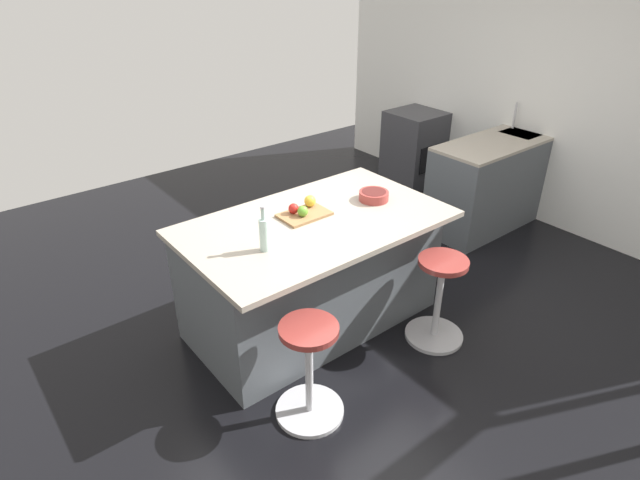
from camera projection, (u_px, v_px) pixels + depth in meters
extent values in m
plane|color=black|center=(330.00, 302.00, 4.44)|extent=(7.33, 7.33, 0.00)
cube|color=silver|center=(547.00, 86.00, 5.29)|extent=(0.12, 5.57, 2.79)
cube|color=#4C5156|center=(504.00, 179.00, 5.62)|extent=(1.89, 0.60, 0.90)
cube|color=#9E9384|center=(512.00, 137.00, 5.39)|extent=(1.89, 0.60, 0.03)
cube|color=#38383D|center=(524.00, 137.00, 5.54)|extent=(0.44, 0.36, 0.12)
cylinder|color=#B7B7BC|center=(515.00, 115.00, 5.54)|extent=(0.02, 0.02, 0.28)
cube|color=#38383D|center=(414.00, 148.00, 6.50)|extent=(0.60, 0.60, 0.90)
cube|color=black|center=(433.00, 158.00, 6.31)|extent=(0.44, 0.01, 0.32)
cube|color=#4C5156|center=(312.00, 274.00, 4.01)|extent=(1.85, 0.94, 0.88)
cube|color=#9E9384|center=(316.00, 223.00, 3.75)|extent=(1.91, 1.14, 0.04)
cylinder|color=#B7B7BC|center=(434.00, 335.00, 4.03)|extent=(0.44, 0.44, 0.03)
cylinder|color=#B7B7BC|center=(438.00, 301.00, 3.87)|extent=(0.05, 0.05, 0.63)
cylinder|color=maroon|center=(443.00, 262.00, 3.71)|extent=(0.36, 0.36, 0.04)
cylinder|color=#B7B7BC|center=(310.00, 410.00, 3.37)|extent=(0.44, 0.44, 0.03)
cylinder|color=#B7B7BC|center=(309.00, 373.00, 3.22)|extent=(0.05, 0.05, 0.63)
cylinder|color=maroon|center=(309.00, 329.00, 3.05)|extent=(0.36, 0.36, 0.04)
cube|color=olive|center=(304.00, 215.00, 3.80)|extent=(0.36, 0.24, 0.02)
sphere|color=#609E2D|center=(303.00, 211.00, 3.74)|extent=(0.08, 0.08, 0.08)
sphere|color=red|center=(294.00, 209.00, 3.78)|extent=(0.08, 0.08, 0.08)
sphere|color=gold|center=(310.00, 201.00, 3.88)|extent=(0.09, 0.09, 0.09)
cylinder|color=silver|center=(264.00, 235.00, 3.32)|extent=(0.06, 0.06, 0.22)
cylinder|color=silver|center=(263.00, 214.00, 3.25)|extent=(0.03, 0.03, 0.08)
cylinder|color=#B7B7BC|center=(263.00, 207.00, 3.23)|extent=(0.03, 0.03, 0.02)
cylinder|color=#993833|center=(374.00, 196.00, 4.03)|extent=(0.23, 0.23, 0.07)
cylinder|color=#4C1C19|center=(374.00, 194.00, 4.02)|extent=(0.19, 0.19, 0.04)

